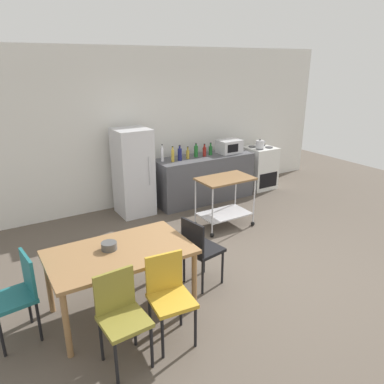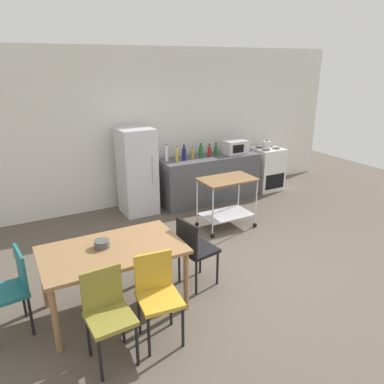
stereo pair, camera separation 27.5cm
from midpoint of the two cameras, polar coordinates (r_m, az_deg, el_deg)
name	(u,v)px [view 2 (the right image)]	position (r m, az deg, el deg)	size (l,w,h in m)	color
ground_plane	(251,273)	(5.06, 10.70, -12.23)	(12.00, 12.00, 0.00)	brown
back_wall	(153,127)	(7.16, -4.90, 9.98)	(8.40, 0.12, 2.90)	silver
kitchen_counter	(209,179)	(7.29, 3.74, 2.08)	(2.00, 0.64, 0.90)	#4C4C51
dining_table	(113,255)	(4.08, -10.30, -9.62)	(1.50, 0.90, 0.75)	olive
chair_mustard	(158,292)	(3.72, -3.18, -15.24)	(0.44, 0.44, 0.89)	gold
chair_black	(194,248)	(4.49, 2.13, -8.63)	(0.46, 0.46, 0.89)	black
chair_olive	(108,310)	(3.54, -10.69, -17.61)	(0.42, 0.42, 0.89)	olive
chair_teal	(12,287)	(4.14, -24.44, -13.24)	(0.44, 0.44, 0.89)	#1E666B
stove_oven	(266,169)	(8.13, 12.39, 3.55)	(0.60, 0.61, 0.92)	white
refrigerator	(137,171)	(6.65, -7.34, 3.18)	(0.60, 0.63, 1.55)	silver
kitchen_cart	(227,195)	(6.08, 6.72, -0.41)	(0.91, 0.57, 0.85)	brown
bottle_soda	(167,154)	(6.79, -2.80, 5.91)	(0.06, 0.06, 0.31)	silver
bottle_vinegar	(177,155)	(6.75, -1.19, 5.72)	(0.06, 0.06, 0.29)	gold
bottle_sesame_oil	(184,154)	(6.84, -0.08, 5.91)	(0.08, 0.08, 0.29)	navy
bottle_sparkling_water	(192,154)	(6.97, 1.19, 5.91)	(0.06, 0.06, 0.23)	gold
bottle_soy_sauce	(201,151)	(7.09, 2.50, 6.32)	(0.08, 0.08, 0.26)	#1E6628
bottle_olive_oil	(209,152)	(7.14, 3.82, 6.27)	(0.07, 0.07, 0.25)	maroon
bottle_hot_sauce	(216,150)	(7.26, 4.80, 6.45)	(0.07, 0.07, 0.24)	#1E6628
microwave	(235,147)	(7.43, 7.75, 6.93)	(0.46, 0.35, 0.26)	silver
fruit_bowl	(102,244)	(4.07, -11.90, -7.88)	(0.17, 0.17, 0.08)	#4C4C4C
kettle	(267,145)	(7.85, 12.48, 7.11)	(0.24, 0.17, 0.19)	silver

